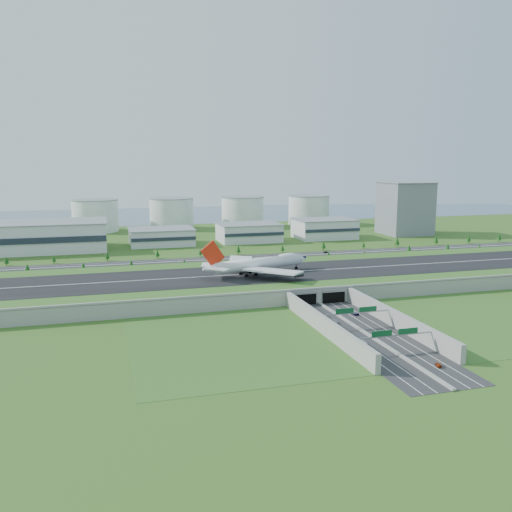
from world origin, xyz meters
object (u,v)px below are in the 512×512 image
object	(u,v)px
car_0	(335,321)
car_4	(12,272)
car_7	(235,257)
car_3	(438,365)
car_5	(325,252)
car_6	(421,251)
office_tower	(405,209)
car_2	(355,313)
fuel_tank_a	(95,216)
boeing_747	(258,264)
car_1	(362,342)

from	to	relation	value
car_0	car_4	xyz separation A→B (m)	(-168.34, 170.84, 0.00)
car_7	car_3	bearing A→B (deg)	0.43
car_5	car_6	xyz separation A→B (m)	(81.97, -17.11, 0.13)
office_tower	car_2	bearing A→B (deg)	-125.23
car_4	car_6	xyz separation A→B (m)	(326.59, 1.75, -0.04)
fuel_tank_a	car_5	xyz separation A→B (m)	(189.60, -206.08, -16.70)
car_2	car_5	world-z (taller)	car_2
fuel_tank_a	car_7	size ratio (longest dim) A/B	9.83
car_0	car_3	xyz separation A→B (m)	(14.88, -62.99, -0.20)
car_0	car_2	bearing A→B (deg)	19.54
fuel_tank_a	car_2	size ratio (longest dim) A/B	9.89
office_tower	car_4	xyz separation A→B (m)	(-375.02, -109.94, -26.52)
boeing_747	car_7	bearing A→B (deg)	68.00
office_tower	car_7	world-z (taller)	office_tower
car_1	car_6	distance (m)	258.78
fuel_tank_a	car_6	size ratio (longest dim) A/B	8.56
car_7	car_5	bearing A→B (deg)	87.87
car_1	boeing_747	bearing A→B (deg)	75.08
boeing_747	car_6	size ratio (longest dim) A/B	13.01
car_2	car_3	xyz separation A→B (m)	(-1.00, -73.59, -0.04)
boeing_747	car_5	world-z (taller)	boeing_747
car_1	car_2	distance (m)	45.16
car_5	car_6	size ratio (longest dim) A/B	0.71
car_1	car_3	distance (m)	35.66
car_0	car_4	size ratio (longest dim) A/B	1.00
office_tower	car_0	distance (m)	349.66
boeing_747	car_2	world-z (taller)	boeing_747
boeing_747	car_3	bearing A→B (deg)	-94.87
car_1	car_6	bearing A→B (deg)	30.60
office_tower	car_6	distance (m)	121.48
car_2	car_6	size ratio (longest dim) A/B	0.87
car_1	fuel_tank_a	bearing A→B (deg)	83.36
car_2	car_5	size ratio (longest dim) A/B	1.22
car_3	car_0	bearing A→B (deg)	-54.69
car_5	car_6	world-z (taller)	car_6
car_2	car_6	distance (m)	215.67
car_3	car_4	world-z (taller)	car_4
car_1	car_6	size ratio (longest dim) A/B	0.83
car_1	car_5	bearing A→B (deg)	49.31
car_2	car_5	bearing A→B (deg)	-118.30
car_3	car_7	world-z (taller)	car_7
office_tower	car_0	world-z (taller)	office_tower
office_tower	boeing_747	world-z (taller)	office_tower
car_4	fuel_tank_a	bearing A→B (deg)	-33.89
boeing_747	car_5	bearing A→B (deg)	33.27
car_5	car_7	xyz separation A→B (m)	(-79.82, -2.29, 0.06)
car_4	car_5	distance (m)	245.34
office_tower	car_4	distance (m)	391.70
boeing_747	car_4	xyz separation A→B (m)	(-154.08, 86.54, -13.82)
office_tower	fuel_tank_a	world-z (taller)	office_tower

